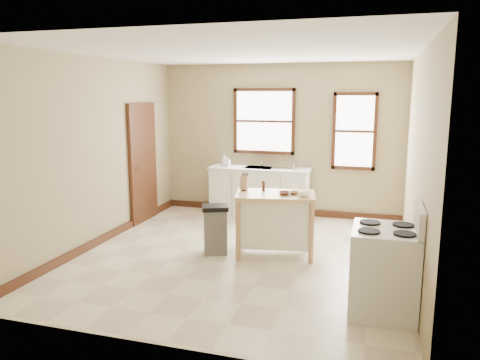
% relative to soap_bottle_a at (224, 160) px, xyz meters
% --- Properties ---
extents(floor, '(5.00, 5.00, 0.00)m').
position_rel_soap_bottle_a_xyz_m(floor, '(0.98, -2.15, -1.03)').
color(floor, beige).
rests_on(floor, ground).
extents(ceiling, '(5.00, 5.00, 0.00)m').
position_rel_soap_bottle_a_xyz_m(ceiling, '(0.98, -2.15, 1.77)').
color(ceiling, white).
rests_on(ceiling, ground).
extents(wall_back, '(4.50, 0.04, 2.80)m').
position_rel_soap_bottle_a_xyz_m(wall_back, '(0.98, 0.35, 0.37)').
color(wall_back, tan).
rests_on(wall_back, ground).
extents(wall_left, '(0.04, 5.00, 2.80)m').
position_rel_soap_bottle_a_xyz_m(wall_left, '(-1.27, -2.15, 0.37)').
color(wall_left, tan).
rests_on(wall_left, ground).
extents(wall_right, '(0.04, 5.00, 2.80)m').
position_rel_soap_bottle_a_xyz_m(wall_right, '(3.23, -2.15, 0.37)').
color(wall_right, tan).
rests_on(wall_right, ground).
extents(window_main, '(1.17, 0.06, 1.22)m').
position_rel_soap_bottle_a_xyz_m(window_main, '(0.68, 0.33, 0.72)').
color(window_main, black).
rests_on(window_main, wall_back).
extents(window_side, '(0.77, 0.06, 1.37)m').
position_rel_soap_bottle_a_xyz_m(window_side, '(2.33, 0.33, 0.57)').
color(window_side, black).
rests_on(window_side, wall_back).
extents(door_left, '(0.06, 0.90, 2.10)m').
position_rel_soap_bottle_a_xyz_m(door_left, '(-1.23, -0.85, 0.02)').
color(door_left, black).
rests_on(door_left, ground).
extents(baseboard_back, '(4.50, 0.04, 0.12)m').
position_rel_soap_bottle_a_xyz_m(baseboard_back, '(0.98, 0.32, -0.97)').
color(baseboard_back, black).
rests_on(baseboard_back, ground).
extents(baseboard_left, '(0.04, 5.00, 0.12)m').
position_rel_soap_bottle_a_xyz_m(baseboard_left, '(-1.24, -2.15, -0.97)').
color(baseboard_left, black).
rests_on(baseboard_left, ground).
extents(sink_counter, '(1.86, 0.62, 0.92)m').
position_rel_soap_bottle_a_xyz_m(sink_counter, '(0.68, 0.05, -0.57)').
color(sink_counter, white).
rests_on(sink_counter, ground).
extents(faucet, '(0.03, 0.03, 0.22)m').
position_rel_soap_bottle_a_xyz_m(faucet, '(0.68, 0.23, -0.00)').
color(faucet, silver).
rests_on(faucet, sink_counter).
extents(soap_bottle_a, '(0.09, 0.09, 0.23)m').
position_rel_soap_bottle_a_xyz_m(soap_bottle_a, '(0.00, 0.00, 0.00)').
color(soap_bottle_a, '#B2B2B2').
rests_on(soap_bottle_a, sink_counter).
extents(soap_bottle_b, '(0.09, 0.09, 0.18)m').
position_rel_soap_bottle_a_xyz_m(soap_bottle_b, '(0.08, -0.00, -0.03)').
color(soap_bottle_b, '#B2B2B2').
rests_on(soap_bottle_b, sink_counter).
extents(dish_rack, '(0.51, 0.46, 0.10)m').
position_rel_soap_bottle_a_xyz_m(dish_rack, '(1.14, 0.05, -0.06)').
color(dish_rack, silver).
rests_on(dish_rack, sink_counter).
extents(kitchen_island, '(1.20, 0.89, 0.89)m').
position_rel_soap_bottle_a_xyz_m(kitchen_island, '(1.42, -1.96, -0.59)').
color(kitchen_island, '#F7D991').
rests_on(kitchen_island, ground).
extents(knife_block, '(0.10, 0.10, 0.20)m').
position_rel_soap_bottle_a_xyz_m(knife_block, '(0.94, -1.89, -0.04)').
color(knife_block, tan).
rests_on(knife_block, kitchen_island).
extents(pepper_grinder, '(0.06, 0.06, 0.15)m').
position_rel_soap_bottle_a_xyz_m(pepper_grinder, '(1.22, -1.85, -0.07)').
color(pepper_grinder, '#451F12').
rests_on(pepper_grinder, kitchen_island).
extents(bowl_a, '(0.20, 0.20, 0.04)m').
position_rel_soap_bottle_a_xyz_m(bowl_a, '(1.56, -2.01, -0.12)').
color(bowl_a, brown).
rests_on(bowl_a, kitchen_island).
extents(bowl_b, '(0.20, 0.20, 0.03)m').
position_rel_soap_bottle_a_xyz_m(bowl_b, '(1.68, -1.95, -0.13)').
color(bowl_b, brown).
rests_on(bowl_b, kitchen_island).
extents(bowl_c, '(0.23, 0.23, 0.05)m').
position_rel_soap_bottle_a_xyz_m(bowl_c, '(1.84, -2.05, -0.12)').
color(bowl_c, white).
rests_on(bowl_c, kitchen_island).
extents(trash_bin, '(0.45, 0.42, 0.70)m').
position_rel_soap_bottle_a_xyz_m(trash_bin, '(0.59, -2.15, -0.68)').
color(trash_bin, '#626260').
rests_on(trash_bin, ground).
extents(gas_stove, '(0.73, 0.74, 1.18)m').
position_rel_soap_bottle_a_xyz_m(gas_stove, '(2.89, -3.38, -0.45)').
color(gas_stove, silver).
rests_on(gas_stove, ground).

